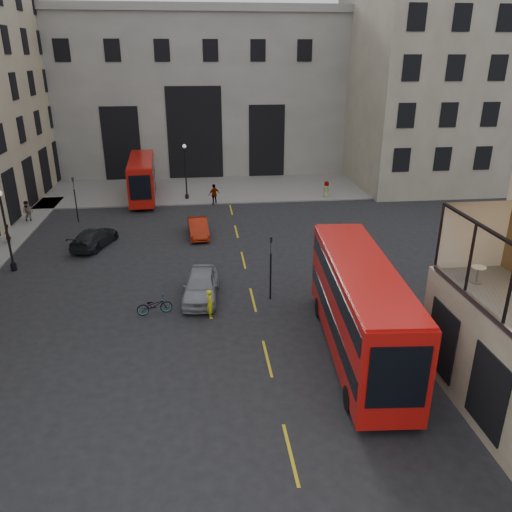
{
  "coord_description": "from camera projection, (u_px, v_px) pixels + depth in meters",
  "views": [
    {
      "loc": [
        -4.79,
        -13.4,
        12.99
      ],
      "look_at": [
        -1.91,
        11.26,
        3.0
      ],
      "focal_mm": 35.0,
      "sensor_mm": 36.0,
      "label": 1
    }
  ],
  "objects": [
    {
      "name": "ground",
      "position": [
        346.0,
        449.0,
        17.72
      ],
      "size": [
        140.0,
        140.0,
        0.0
      ],
      "primitive_type": "plane",
      "color": "black",
      "rests_on": "ground"
    },
    {
      "name": "gateway",
      "position": [
        193.0,
        89.0,
        57.89
      ],
      "size": [
        35.0,
        10.6,
        18.0
      ],
      "color": "#A19D96",
      "rests_on": "ground"
    },
    {
      "name": "building_right",
      "position": [
        430.0,
        82.0,
        52.81
      ],
      "size": [
        16.6,
        18.6,
        20.0
      ],
      "color": "#AAA389",
      "rests_on": "ground"
    },
    {
      "name": "pavement_far",
      "position": [
        188.0,
        189.0,
        52.06
      ],
      "size": [
        40.0,
        12.0,
        0.12
      ],
      "primitive_type": "cube",
      "color": "slate",
      "rests_on": "ground"
    },
    {
      "name": "traffic_light_near",
      "position": [
        271.0,
        260.0,
        27.76
      ],
      "size": [
        0.16,
        0.2,
        3.8
      ],
      "color": "black",
      "rests_on": "ground"
    },
    {
      "name": "traffic_light_far",
      "position": [
        75.0,
        194.0,
        41.0
      ],
      "size": [
        0.16,
        0.2,
        3.8
      ],
      "color": "black",
      "rests_on": "ground"
    },
    {
      "name": "street_lamp_a",
      "position": [
        7.0,
        236.0,
        31.58
      ],
      "size": [
        0.36,
        0.36,
        5.33
      ],
      "color": "black",
      "rests_on": "ground"
    },
    {
      "name": "street_lamp_b",
      "position": [
        186.0,
        175.0,
        47.51
      ],
      "size": [
        0.36,
        0.36,
        5.33
      ],
      "color": "black",
      "rests_on": "ground"
    },
    {
      "name": "bus_near",
      "position": [
        360.0,
        305.0,
        22.5
      ],
      "size": [
        3.47,
        11.56,
        4.55
      ],
      "color": "red",
      "rests_on": "ground"
    },
    {
      "name": "bus_far",
      "position": [
        142.0,
        176.0,
        47.89
      ],
      "size": [
        2.87,
        10.01,
        3.95
      ],
      "color": "#AE120C",
      "rests_on": "ground"
    },
    {
      "name": "car_a",
      "position": [
        201.0,
        285.0,
        28.45
      ],
      "size": [
        2.33,
        4.89,
        1.61
      ],
      "primitive_type": "imported",
      "rotation": [
        0.0,
        0.0,
        -0.09
      ],
      "color": "gray",
      "rests_on": "ground"
    },
    {
      "name": "car_b",
      "position": [
        198.0,
        228.0,
        38.41
      ],
      "size": [
        1.73,
        4.16,
        1.34
      ],
      "primitive_type": "imported",
      "rotation": [
        0.0,
        0.0,
        0.08
      ],
      "color": "#A11F09",
      "rests_on": "ground"
    },
    {
      "name": "car_c",
      "position": [
        94.0,
        238.0,
        36.29
      ],
      "size": [
        3.29,
        5.07,
        1.37
      ],
      "primitive_type": "imported",
      "rotation": [
        0.0,
        0.0,
        2.82
      ],
      "color": "black",
      "rests_on": "ground"
    },
    {
      "name": "bicycle",
      "position": [
        154.0,
        305.0,
        26.85
      ],
      "size": [
        1.98,
        1.0,
        0.99
      ],
      "primitive_type": "imported",
      "rotation": [
        0.0,
        0.0,
        1.76
      ],
      "color": "gray",
      "rests_on": "ground"
    },
    {
      "name": "cyclist",
      "position": [
        210.0,
        304.0,
        26.37
      ],
      "size": [
        0.47,
        0.64,
        1.62
      ],
      "primitive_type": "imported",
      "rotation": [
        0.0,
        0.0,
        1.72
      ],
      "color": "yellow",
      "rests_on": "ground"
    },
    {
      "name": "pedestrian_a",
      "position": [
        28.0,
        212.0,
        41.33
      ],
      "size": [
        0.94,
        0.75,
        1.87
      ],
      "primitive_type": "imported",
      "rotation": [
        0.0,
        0.0,
        0.05
      ],
      "color": "gray",
      "rests_on": "ground"
    },
    {
      "name": "pedestrian_b",
      "position": [
        143.0,
        179.0,
        52.94
      ],
      "size": [
        1.18,
        1.05,
        1.58
      ],
      "primitive_type": "imported",
      "rotation": [
        0.0,
        0.0,
        0.57
      ],
      "color": "gray",
      "rests_on": "ground"
    },
    {
      "name": "pedestrian_c",
      "position": [
        214.0,
        194.0,
        46.51
      ],
      "size": [
        1.23,
        0.91,
        1.94
      ],
      "primitive_type": "imported",
      "rotation": [
        0.0,
        0.0,
        3.58
      ],
      "color": "gray",
      "rests_on": "ground"
    },
    {
      "name": "pedestrian_d",
      "position": [
        326.0,
        190.0,
        48.75
      ],
      "size": [
        0.83,
        0.96,
        1.65
      ],
      "primitive_type": "imported",
      "rotation": [
        0.0,
        0.0,
        2.02
      ],
      "color": "gray",
      "rests_on": "ground"
    },
    {
      "name": "pedestrian_e",
      "position": [
        7.0,
        234.0,
        36.73
      ],
      "size": [
        0.37,
        0.56,
        1.52
      ],
      "primitive_type": "imported",
      "rotation": [
        0.0,
        0.0,
        4.72
      ],
      "color": "gray",
      "rests_on": "ground"
    },
    {
      "name": "cafe_table_far",
      "position": [
        478.0,
        272.0,
        19.66
      ],
      "size": [
        0.56,
        0.56,
        0.7
      ],
      "color": "white",
      "rests_on": "cafe_floor"
    }
  ]
}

